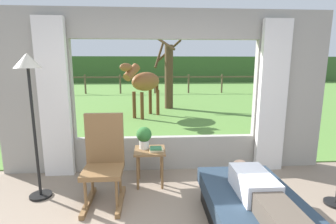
% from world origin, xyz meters
% --- Properties ---
extents(back_wall_with_window, '(5.20, 0.12, 2.55)m').
position_xyz_m(back_wall_with_window, '(0.00, 2.26, 1.25)').
color(back_wall_with_window, '#9E998E').
rests_on(back_wall_with_window, ground_plane).
extents(curtain_panel_left, '(0.44, 0.10, 2.40)m').
position_xyz_m(curtain_panel_left, '(-1.69, 2.12, 1.20)').
color(curtain_panel_left, silver).
rests_on(curtain_panel_left, ground_plane).
extents(curtain_panel_right, '(0.44, 0.10, 2.40)m').
position_xyz_m(curtain_panel_right, '(1.69, 2.12, 1.20)').
color(curtain_panel_right, silver).
rests_on(curtain_panel_right, ground_plane).
extents(outdoor_pasture_lawn, '(36.00, 21.68, 0.02)m').
position_xyz_m(outdoor_pasture_lawn, '(0.00, 13.16, 0.01)').
color(outdoor_pasture_lawn, '#568438').
rests_on(outdoor_pasture_lawn, ground_plane).
extents(distant_hill_ridge, '(36.00, 2.00, 2.40)m').
position_xyz_m(distant_hill_ridge, '(0.00, 23.00, 1.20)').
color(distant_hill_ridge, '#3B5E2C').
rests_on(distant_hill_ridge, ground_plane).
extents(recliner_sofa, '(0.92, 1.71, 0.42)m').
position_xyz_m(recliner_sofa, '(0.79, 0.42, 0.22)').
color(recliner_sofa, black).
rests_on(recliner_sofa, ground_plane).
extents(reclining_person, '(0.35, 1.43, 0.22)m').
position_xyz_m(reclining_person, '(0.79, 0.37, 0.52)').
color(reclining_person, silver).
rests_on(reclining_person, recliner_sofa).
extents(rocking_chair, '(0.48, 0.68, 1.12)m').
position_xyz_m(rocking_chair, '(-0.84, 1.30, 0.55)').
color(rocking_chair, brown).
rests_on(rocking_chair, ground_plane).
extents(side_table, '(0.44, 0.44, 0.52)m').
position_xyz_m(side_table, '(-0.27, 1.72, 0.43)').
color(side_table, brown).
rests_on(side_table, ground_plane).
extents(potted_plant, '(0.22, 0.22, 0.32)m').
position_xyz_m(potted_plant, '(-0.35, 1.78, 0.70)').
color(potted_plant, silver).
rests_on(potted_plant, side_table).
extents(book_stack, '(0.21, 0.16, 0.05)m').
position_xyz_m(book_stack, '(-0.18, 1.66, 0.55)').
color(book_stack, beige).
rests_on(book_stack, side_table).
extents(floor_lamp_left, '(0.32, 0.32, 1.86)m').
position_xyz_m(floor_lamp_left, '(-1.72, 1.44, 1.50)').
color(floor_lamp_left, black).
rests_on(floor_lamp_left, ground_plane).
extents(horse, '(1.38, 1.64, 1.73)m').
position_xyz_m(horse, '(-0.44, 6.41, 1.16)').
color(horse, brown).
rests_on(horse, outdoor_pasture_lawn).
extents(pasture_tree, '(1.39, 1.40, 2.93)m').
position_xyz_m(pasture_tree, '(0.44, 8.01, 1.35)').
color(pasture_tree, '#4C3823').
rests_on(pasture_tree, outdoor_pasture_lawn).
extents(pasture_fence_line, '(16.10, 0.10, 1.10)m').
position_xyz_m(pasture_fence_line, '(0.00, 13.15, 0.74)').
color(pasture_fence_line, brown).
rests_on(pasture_fence_line, outdoor_pasture_lawn).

